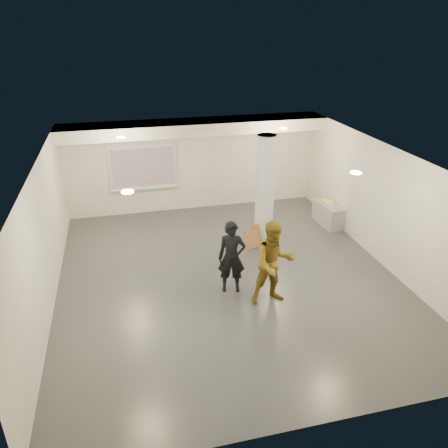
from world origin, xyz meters
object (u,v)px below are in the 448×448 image
object	(u,v)px
column	(265,189)
projection_screen	(143,168)
woman	(232,257)
man	(274,263)
credenza	(328,214)

from	to	relation	value
column	projection_screen	bearing A→B (deg)	139.44
woman	man	size ratio (longest dim) A/B	0.89
projection_screen	man	distance (m)	6.12
projection_screen	woman	size ratio (longest dim) A/B	1.23
credenza	man	world-z (taller)	man
projection_screen	credenza	distance (m)	5.89
woman	column	bearing A→B (deg)	70.73
credenza	woman	bearing A→B (deg)	-148.57
woman	man	bearing A→B (deg)	-25.54
projection_screen	credenza	bearing A→B (deg)	-22.70
projection_screen	credenza	xyz separation A→B (m)	(5.32, -2.23, -1.19)
column	projection_screen	distance (m)	4.08
man	projection_screen	bearing A→B (deg)	110.94
credenza	man	bearing A→B (deg)	-136.23
projection_screen	woman	bearing A→B (deg)	-72.83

